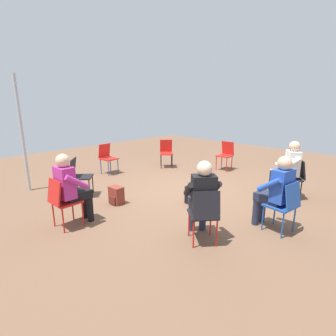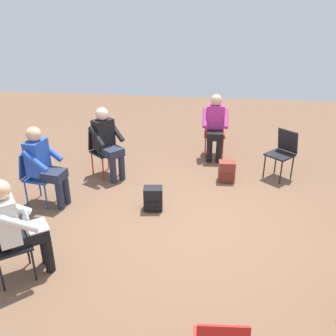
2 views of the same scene
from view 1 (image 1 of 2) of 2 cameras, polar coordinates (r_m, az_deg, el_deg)
ground_plane at (r=6.03m, az=3.04°, el=-5.36°), size 14.34×14.34×0.00m
chair_southwest at (r=6.17m, az=25.84°, el=-1.56°), size 0.58×0.58×0.85m
chair_west at (r=4.49m, az=24.05°, el=-7.10°), size 0.49×0.46×0.85m
chair_east at (r=7.67m, az=-13.09°, el=2.48°), size 0.47×0.43×0.85m
chair_north at (r=4.59m, az=-22.03°, el=-6.40°), size 0.41×0.45×0.85m
chair_southeast at (r=8.23m, az=-0.39°, el=3.67°), size 0.59×0.58×0.85m
chair_northwest at (r=3.84m, az=7.89°, el=-9.58°), size 0.59×0.58×0.85m
chair_northeast at (r=5.99m, az=-18.85°, el=-1.31°), size 0.58×0.59×0.85m
chair_south at (r=8.07m, az=12.45°, el=3.11°), size 0.43×0.47×0.85m
person_with_laptop at (r=6.07m, az=24.54°, el=0.26°), size 0.64×0.63×1.24m
person_in_black at (r=3.91m, az=7.40°, el=-5.95°), size 0.63×0.63×1.24m
person_in_magenta at (r=4.60m, az=-20.41°, el=-3.61°), size 0.50×0.53×1.24m
person_in_blue at (r=4.50m, az=22.47°, el=-4.20°), size 0.56×0.55×1.24m
backpack_near_laptop_user at (r=5.40m, az=5.45°, el=-6.06°), size 0.30×0.27×0.36m
backpack_by_empty_chair at (r=5.46m, az=-11.16°, el=-6.06°), size 0.29×0.26×0.36m
tent_pole_far at (r=6.73m, az=-29.18°, el=6.34°), size 0.07×0.07×2.61m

